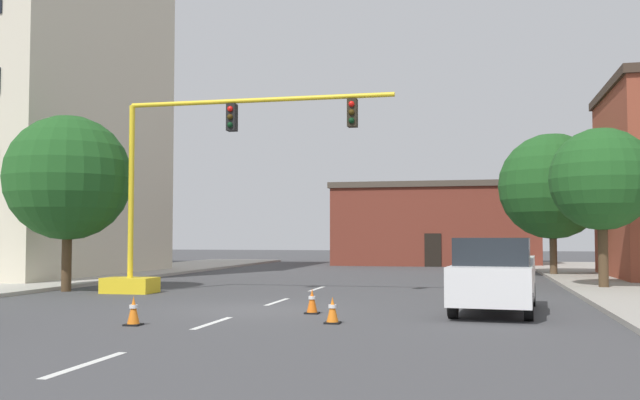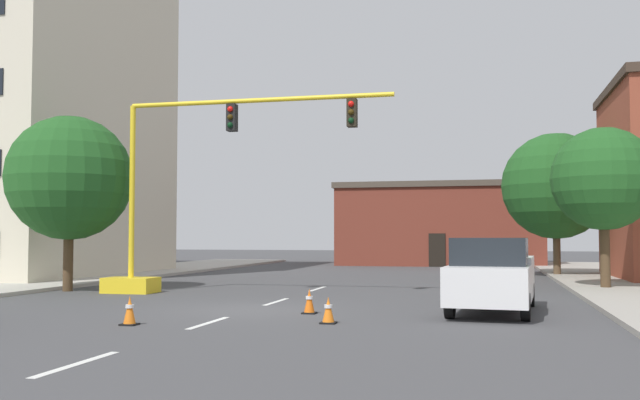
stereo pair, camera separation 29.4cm
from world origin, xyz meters
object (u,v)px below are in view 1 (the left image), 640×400
(tree_right_mid, at_px, (602,179))
(traffic_cone_roadside_b, at_px, (133,311))
(tree_right_far, at_px, (552,186))
(traffic_cone_roadside_c, at_px, (332,310))
(traffic_signal_gantry, at_px, (167,228))
(pickup_truck_white, at_px, (495,276))
(traffic_cone_roadside_a, at_px, (312,301))
(tree_left_near, at_px, (68,178))

(tree_right_mid, relative_size, traffic_cone_roadside_b, 9.10)
(tree_right_far, relative_size, traffic_cone_roadside_c, 11.58)
(traffic_signal_gantry, xyz_separation_m, pickup_truck_white, (11.19, -3.78, -1.35))
(tree_right_far, bearing_deg, traffic_signal_gantry, -135.99)
(traffic_signal_gantry, xyz_separation_m, traffic_cone_roadside_c, (7.44, -7.13, -2.02))
(traffic_cone_roadside_a, bearing_deg, tree_left_near, 153.09)
(pickup_truck_white, height_order, traffic_cone_roadside_c, pickup_truck_white)
(tree_right_far, distance_m, traffic_cone_roadside_c, 22.59)
(traffic_cone_roadside_a, xyz_separation_m, traffic_cone_roadside_b, (-3.42, -3.27, 0.01))
(traffic_signal_gantry, relative_size, traffic_cone_roadside_a, 15.91)
(traffic_signal_gantry, xyz_separation_m, traffic_cone_roadside_a, (6.50, -5.19, -2.00))
(pickup_truck_white, distance_m, traffic_cone_roadside_b, 9.38)
(traffic_signal_gantry, distance_m, traffic_cone_roadside_a, 8.55)
(traffic_cone_roadside_c, bearing_deg, tree_left_near, 147.60)
(traffic_cone_roadside_b, bearing_deg, tree_left_near, 129.58)
(traffic_signal_gantry, height_order, pickup_truck_white, traffic_signal_gantry)
(tree_right_mid, bearing_deg, traffic_cone_roadside_c, -123.43)
(tree_right_far, relative_size, traffic_cone_roadside_a, 11.00)
(traffic_cone_roadside_b, bearing_deg, pickup_truck_white, 29.96)
(traffic_signal_gantry, xyz_separation_m, tree_left_near, (-4.05, 0.16, 1.86))
(traffic_signal_gantry, distance_m, tree_right_mid, 16.14)
(tree_right_far, xyz_separation_m, tree_left_near, (-18.47, -13.77, -0.35))
(tree_right_mid, relative_size, traffic_cone_roadside_a, 9.32)
(pickup_truck_white, bearing_deg, traffic_cone_roadside_c, -138.25)
(tree_left_near, relative_size, traffic_cone_roadside_b, 9.71)
(tree_left_near, height_order, traffic_cone_roadside_b, tree_left_near)
(traffic_signal_gantry, height_order, tree_left_near, traffic_signal_gantry)
(tree_right_mid, xyz_separation_m, traffic_cone_roadside_c, (-7.86, -11.91, -3.85))
(traffic_signal_gantry, height_order, traffic_cone_roadside_a, traffic_signal_gantry)
(traffic_cone_roadside_a, bearing_deg, tree_right_mid, 48.55)
(tree_left_near, xyz_separation_m, traffic_cone_roadside_a, (10.54, -5.35, -3.86))
(tree_right_far, xyz_separation_m, traffic_cone_roadside_b, (-11.35, -22.39, -4.20))
(tree_right_mid, distance_m, tree_right_far, 9.20)
(tree_right_far, bearing_deg, traffic_cone_roadside_c, -108.34)
(tree_left_near, distance_m, traffic_cone_roadside_c, 14.15)
(tree_right_far, bearing_deg, tree_right_mid, -84.51)
(tree_right_far, bearing_deg, pickup_truck_white, -100.35)
(traffic_signal_gantry, height_order, traffic_cone_roadside_b, traffic_signal_gantry)
(tree_right_mid, distance_m, pickup_truck_white, 10.02)
(traffic_cone_roadside_a, bearing_deg, traffic_signal_gantry, 141.38)
(tree_right_mid, xyz_separation_m, pickup_truck_white, (-4.11, -8.57, -3.18))
(traffic_signal_gantry, xyz_separation_m, tree_right_mid, (15.30, 4.78, 1.83))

